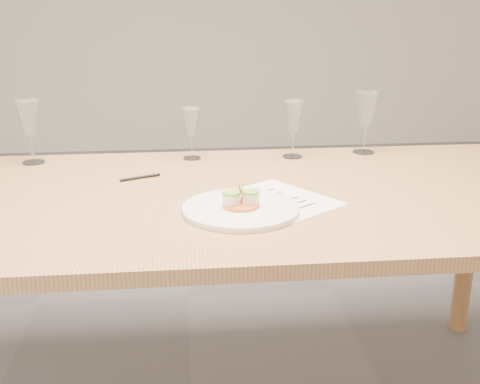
{
  "coord_description": "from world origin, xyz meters",
  "views": [
    {
      "loc": [
        -0.01,
        -1.67,
        1.31
      ],
      "look_at": [
        0.15,
        -0.14,
        0.8
      ],
      "focal_mm": 45.0,
      "sensor_mm": 36.0,
      "label": 1
    }
  ],
  "objects": [
    {
      "name": "dinner_plate",
      "position": [
        0.15,
        -0.16,
        0.76
      ],
      "size": [
        0.31,
        0.31,
        0.08
      ],
      "rotation": [
        0.0,
        0.0,
        0.19
      ],
      "color": "white",
      "rests_on": "dining_table"
    },
    {
      "name": "recipe_sheet",
      "position": [
        0.26,
        -0.08,
        0.75
      ],
      "size": [
        0.38,
        0.39,
        0.0
      ],
      "rotation": [
        0.0,
        0.0,
        0.62
      ],
      "color": "white",
      "rests_on": "dining_table"
    },
    {
      "name": "dining_table",
      "position": [
        0.0,
        0.0,
        0.68
      ],
      "size": [
        2.4,
        1.0,
        0.75
      ],
      "color": "#B5834F",
      "rests_on": "ground"
    },
    {
      "name": "wine_glass_1",
      "position": [
        0.03,
        0.4,
        0.88
      ],
      "size": [
        0.07,
        0.07,
        0.18
      ],
      "color": "white",
      "rests_on": "dining_table"
    },
    {
      "name": "wine_glass_2",
      "position": [
        0.39,
        0.38,
        0.89
      ],
      "size": [
        0.08,
        0.08,
        0.2
      ],
      "color": "white",
      "rests_on": "dining_table"
    },
    {
      "name": "ballpoint_pen",
      "position": [
        -0.14,
        0.17,
        0.75
      ],
      "size": [
        0.13,
        0.06,
        0.01
      ],
      "rotation": [
        0.0,
        0.0,
        0.42
      ],
      "color": "black",
      "rests_on": "dining_table"
    },
    {
      "name": "wine_glass_3",
      "position": [
        0.66,
        0.42,
        0.91
      ],
      "size": [
        0.09,
        0.09,
        0.22
      ],
      "color": "white",
      "rests_on": "dining_table"
    },
    {
      "name": "wine_glass_0",
      "position": [
        -0.52,
        0.4,
        0.9
      ],
      "size": [
        0.09,
        0.09,
        0.22
      ],
      "color": "white",
      "rests_on": "dining_table"
    }
  ]
}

